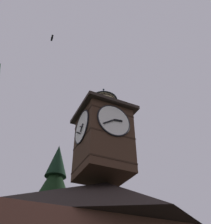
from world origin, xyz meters
TOP-DOWN VIEW (x-y plane):
  - clock_tower at (0.65, 0.16)m, footprint 3.87×3.87m
  - flying_bird_high at (5.33, -0.32)m, footprint 0.22×0.66m

SIDE VIEW (x-z plane):
  - clock_tower at x=0.65m, z-range 6.95..14.44m
  - flying_bird_high at x=5.33m, z-range 19.41..19.52m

